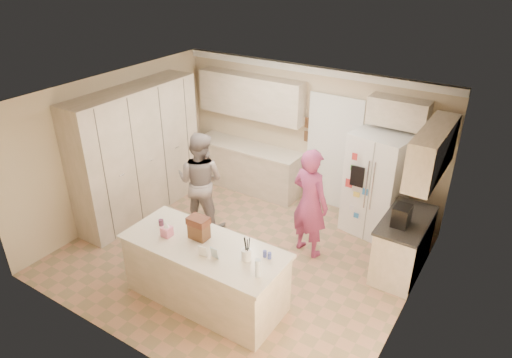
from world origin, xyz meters
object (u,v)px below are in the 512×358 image
Objects in this scene: dollhouse_body at (199,231)px; utensil_crock at (246,254)px; tissue_box at (167,231)px; teen_boy at (200,181)px; refrigerator at (376,185)px; teen_girl at (310,203)px; island_base at (205,274)px; coffee_maker at (402,216)px.

utensil_crock is at bearing -3.58° from dollhouse_body.
tissue_box is 1.74m from teen_boy.
teen_girl reaches higher than refrigerator.
refrigerator is at bearing 58.05° from tissue_box.
teen_boy is at bearing 22.51° from teen_girl.
utensil_crock reaches higher than island_base.
tissue_box is 0.08× the size of teen_girl.
teen_boy is at bearing -140.48° from refrigerator.
tissue_box is (-0.55, -0.10, 0.56)m from island_base.
island_base is 1.99m from teen_boy.
dollhouse_body is 1.88m from teen_girl.
utensil_crock is at bearing 102.72° from teen_girl.
utensil_crock reaches higher than tissue_box.
refrigerator reaches higher than island_base.
teen_girl reaches higher than coffee_maker.
island_base is at bearing -137.17° from coffee_maker.
refrigerator is 1.32m from teen_girl.
refrigerator is 12.00× the size of utensil_crock.
island_base is 0.79m from tissue_box.
coffee_maker is 0.17× the size of teen_girl.
tissue_box is (-1.20, -0.15, -0.00)m from utensil_crock.
refrigerator reaches higher than coffee_maker.
refrigerator is 6.92× the size of dollhouse_body.
teen_girl reaches higher than island_base.
refrigerator reaches higher than dollhouse_body.
teen_girl is (0.68, 1.78, 0.47)m from island_base.
refrigerator is 0.99× the size of teen_girl.
teen_boy reaches higher than island_base.
refrigerator is at bearing 65.42° from island_base.
coffee_maker is 2.32m from utensil_crock.
teen_girl is (-0.66, -1.15, 0.01)m from refrigerator.
coffee_maker is at bearing 42.83° from island_base.
refrigerator is 6.00× the size of coffee_maker.
tissue_box is at bearing 70.55° from teen_girl.
tissue_box is 0.45m from dollhouse_body.
teen_boy is 0.97× the size of teen_girl.
refrigerator is 2.96m from utensil_crock.
dollhouse_body is 1.77m from teen_boy.
refrigerator is at bearing -163.11° from teen_boy.
teen_boy is (-3.30, -0.42, -0.19)m from coffee_maker.
coffee_maker is at bearing -161.31° from teen_girl.
dollhouse_body is at bearing -140.71° from coffee_maker.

